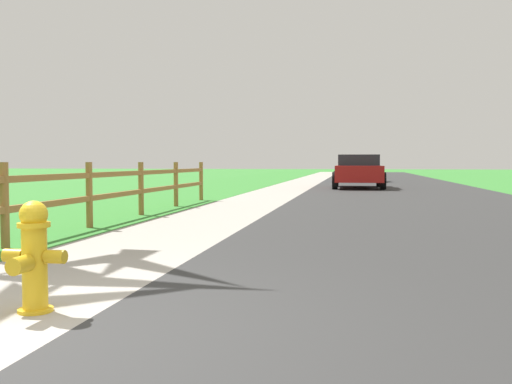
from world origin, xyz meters
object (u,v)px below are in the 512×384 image
(parked_suv_red, at_px, (358,171))
(parked_car_beige, at_px, (354,165))
(parked_car_white, at_px, (358,167))
(parked_car_blue, at_px, (360,168))
(fire_hydrant, at_px, (33,255))

(parked_suv_red, xyz_separation_m, parked_car_beige, (-0.27, 25.21, 0.07))
(parked_suv_red, distance_m, parked_car_white, 16.56)
(parked_car_white, relative_size, parked_car_beige, 1.02)
(parked_car_white, height_order, parked_car_beige, parked_car_beige)
(parked_car_blue, bearing_deg, fire_hydrant, -94.98)
(parked_car_blue, bearing_deg, parked_car_beige, 91.37)
(parked_car_blue, relative_size, parked_car_beige, 0.94)
(parked_suv_red, distance_m, parked_car_blue, 8.46)
(fire_hydrant, distance_m, parked_suv_red, 20.81)
(parked_suv_red, xyz_separation_m, parked_car_white, (0.09, 16.56, 0.03))
(parked_suv_red, bearing_deg, parked_car_beige, 90.62)
(parked_car_white, bearing_deg, fire_hydrant, -93.84)
(parked_car_blue, height_order, parked_car_white, parked_car_blue)
(parked_car_blue, xyz_separation_m, parked_car_white, (-0.04, 8.10, 0.02))
(parked_car_blue, height_order, parked_car_beige, parked_car_beige)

